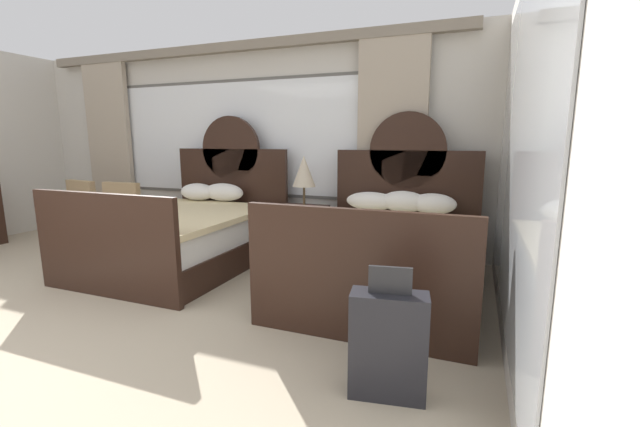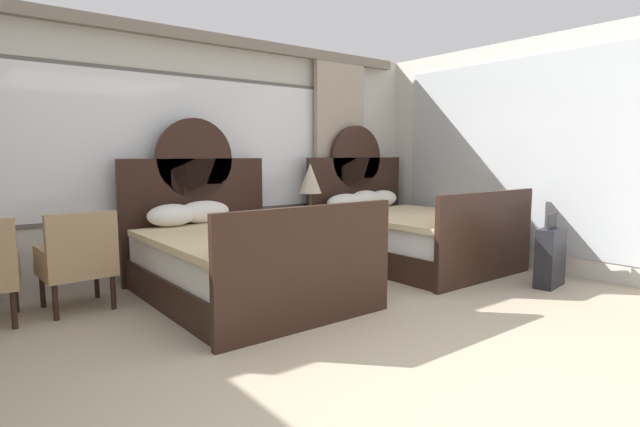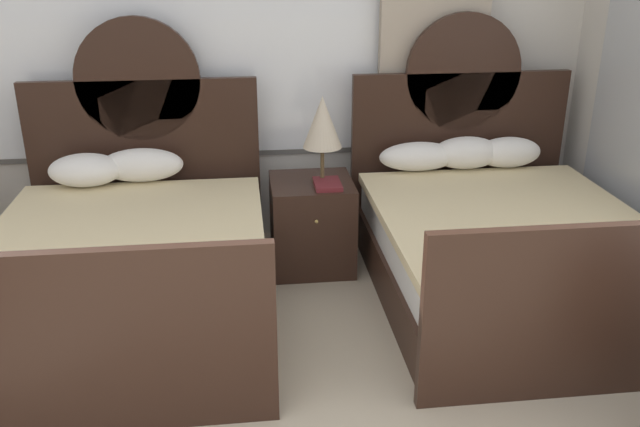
# 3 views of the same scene
# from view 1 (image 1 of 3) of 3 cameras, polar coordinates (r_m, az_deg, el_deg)

# --- Properties ---
(wall_back_window) EXTENTS (6.79, 0.22, 2.70)m
(wall_back_window) POSITION_cam_1_polar(r_m,az_deg,el_deg) (5.79, -12.01, 9.93)
(wall_back_window) COLOR beige
(wall_back_window) RESTS_ON ground_plane
(wall_right_mirror) EXTENTS (0.08, 4.49, 2.70)m
(wall_right_mirror) POSITION_cam_1_polar(r_m,az_deg,el_deg) (2.66, 27.41, 7.75)
(wall_right_mirror) COLOR beige
(wall_right_mirror) RESTS_ON ground_plane
(bed_near_window) EXTENTS (1.65, 2.13, 1.74)m
(bed_near_window) POSITION_cam_1_polar(r_m,az_deg,el_deg) (4.90, -18.51, -2.59)
(bed_near_window) COLOR black
(bed_near_window) RESTS_ON ground_plane
(bed_near_mirror) EXTENTS (1.65, 2.13, 1.74)m
(bed_near_mirror) POSITION_cam_1_polar(r_m,az_deg,el_deg) (3.89, 9.50, -5.42)
(bed_near_mirror) COLOR black
(bed_near_mirror) RESTS_ON ground_plane
(nightstand_between_beds) EXTENTS (0.57, 0.60, 0.65)m
(nightstand_between_beds) POSITION_cam_1_polar(r_m,az_deg,el_deg) (4.78, -2.98, -2.93)
(nightstand_between_beds) COLOR black
(nightstand_between_beds) RESTS_ON ground_plane
(table_lamp_on_nightstand) EXTENTS (0.27, 0.27, 0.60)m
(table_lamp_on_nightstand) POSITION_cam_1_polar(r_m,az_deg,el_deg) (4.62, -2.30, 5.92)
(table_lamp_on_nightstand) COLOR brown
(table_lamp_on_nightstand) RESTS_ON nightstand_between_beds
(book_on_nightstand) EXTENTS (0.18, 0.26, 0.03)m
(book_on_nightstand) POSITION_cam_1_polar(r_m,az_deg,el_deg) (4.57, -2.49, 0.80)
(book_on_nightstand) COLOR maroon
(book_on_nightstand) RESTS_ON nightstand_between_beds
(armchair_by_window_left) EXTENTS (0.59, 0.59, 0.87)m
(armchair_by_window_left) POSITION_cam_1_polar(r_m,az_deg,el_deg) (6.12, -25.07, 0.30)
(armchair_by_window_left) COLOR tan
(armchair_by_window_left) RESTS_ON ground_plane
(armchair_by_window_centre) EXTENTS (0.63, 0.63, 0.87)m
(armchair_by_window_centre) POSITION_cam_1_polar(r_m,az_deg,el_deg) (6.65, -29.38, 0.68)
(armchair_by_window_centre) COLOR tan
(armchair_by_window_centre) RESTS_ON ground_plane
(suitcase_on_floor) EXTENTS (0.45, 0.25, 0.75)m
(suitcase_on_floor) POSITION_cam_1_polar(r_m,az_deg,el_deg) (2.36, 9.63, -17.83)
(suitcase_on_floor) COLOR black
(suitcase_on_floor) RESTS_ON ground_plane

